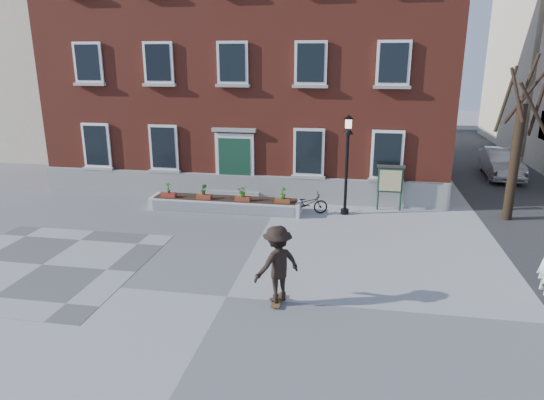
% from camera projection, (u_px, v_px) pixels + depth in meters
% --- Properties ---
extents(ground, '(100.00, 100.00, 0.00)m').
position_uv_depth(ground, '(227.00, 297.00, 12.65)').
color(ground, gray).
rests_on(ground, ground).
extents(checker_patch, '(6.00, 6.00, 0.01)m').
position_uv_depth(checker_patch, '(43.00, 265.00, 14.59)').
color(checker_patch, '#505153').
rests_on(checker_patch, ground).
extents(distant_building, '(10.00, 12.00, 13.00)m').
position_uv_depth(distant_building, '(44.00, 50.00, 32.70)').
color(distant_building, beige).
rests_on(distant_building, ground).
extents(bicycle, '(1.71, 0.96, 0.85)m').
position_uv_depth(bicycle, '(307.00, 203.00, 19.26)').
color(bicycle, black).
rests_on(bicycle, ground).
extents(parked_car, '(1.80, 4.57, 1.48)m').
position_uv_depth(parked_car, '(502.00, 163.00, 25.10)').
color(parked_car, '#AEB0B3').
rests_on(parked_car, ground).
extents(brick_building, '(18.40, 10.85, 12.60)m').
position_uv_depth(brick_building, '(257.00, 51.00, 24.41)').
color(brick_building, maroon).
rests_on(brick_building, ground).
extents(planter_assembly, '(6.20, 1.12, 1.15)m').
position_uv_depth(planter_assembly, '(225.00, 203.00, 19.67)').
color(planter_assembly, silver).
rests_on(planter_assembly, ground).
extents(bare_tree, '(1.83, 1.83, 6.16)m').
position_uv_depth(bare_tree, '(517.00, 148.00, 17.93)').
color(bare_tree, black).
rests_on(bare_tree, ground).
extents(lamp_post, '(0.40, 0.40, 3.93)m').
position_uv_depth(lamp_post, '(347.00, 151.00, 18.64)').
color(lamp_post, black).
rests_on(lamp_post, ground).
extents(notice_board, '(1.10, 0.16, 1.87)m').
position_uv_depth(notice_board, '(390.00, 180.00, 19.49)').
color(notice_board, '#193321').
rests_on(notice_board, ground).
extents(skateboarder, '(1.44, 1.41, 2.06)m').
position_uv_depth(skateboarder, '(277.00, 264.00, 12.05)').
color(skateboarder, brown).
rests_on(skateboarder, ground).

